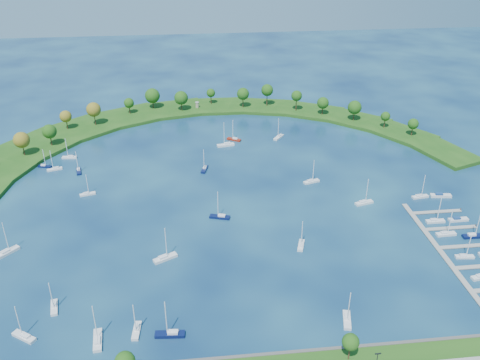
{
  "coord_description": "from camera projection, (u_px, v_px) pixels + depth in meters",
  "views": [
    {
      "loc": [
        -19.4,
        -212.77,
        120.86
      ],
      "look_at": [
        5.0,
        5.0,
        4.0
      ],
      "focal_mm": 38.47,
      "sensor_mm": 36.0,
      "label": 1
    }
  ],
  "objects": [
    {
      "name": "ground",
      "position": [
        231.0,
        193.0,
        245.35
      ],
      "size": [
        700.0,
        700.0,
        0.0
      ],
      "primitive_type": "plane",
      "color": "#07173F",
      "rests_on": "ground"
    },
    {
      "name": "breakwater",
      "position": [
        139.0,
        153.0,
        283.05
      ],
      "size": [
        286.74,
        247.64,
        2.0
      ],
      "color": "#1A4512",
      "rests_on": "ground"
    },
    {
      "name": "breakwater_trees",
      "position": [
        176.0,
        110.0,
        313.31
      ],
      "size": [
        243.66,
        95.55,
        14.87
      ],
      "color": "#382314",
      "rests_on": "breakwater"
    },
    {
      "name": "harbor_tower",
      "position": [
        197.0,
        105.0,
        342.69
      ],
      "size": [
        2.6,
        2.6,
        3.84
      ],
      "color": "gray",
      "rests_on": "breakwater"
    },
    {
      "name": "dock_system",
      "position": [
        463.0,
        257.0,
        200.08
      ],
      "size": [
        24.28,
        82.0,
        1.6
      ],
      "color": "gray",
      "rests_on": "ground"
    },
    {
      "name": "moored_boat_0",
      "position": [
        87.0,
        193.0,
        243.14
      ],
      "size": [
        7.56,
        3.97,
        10.7
      ],
      "rotation": [
        0.0,
        0.0,
        0.28
      ],
      "color": "silver",
      "rests_on": "ground"
    },
    {
      "name": "moored_boat_1",
      "position": [
        311.0,
        181.0,
        254.07
      ],
      "size": [
        8.56,
        4.65,
        12.12
      ],
      "rotation": [
        0.0,
        0.0,
        0.3
      ],
      "color": "silver",
      "rests_on": "ground"
    },
    {
      "name": "moored_boat_2",
      "position": [
        347.0,
        319.0,
        169.01
      ],
      "size": [
        4.39,
        8.93,
        12.65
      ],
      "rotation": [
        0.0,
        0.0,
        4.47
      ],
      "color": "silver",
      "rests_on": "ground"
    },
    {
      "name": "moored_boat_3",
      "position": [
        137.0,
        330.0,
        164.76
      ],
      "size": [
        2.94,
        8.23,
        11.86
      ],
      "rotation": [
        0.0,
        0.0,
        4.63
      ],
      "color": "silver",
      "rests_on": "ground"
    },
    {
      "name": "moored_boat_4",
      "position": [
        205.0,
        169.0,
        266.03
      ],
      "size": [
        4.36,
        8.43,
        11.93
      ],
      "rotation": [
        0.0,
        0.0,
        4.44
      ],
      "color": "#09123C",
      "rests_on": "ground"
    },
    {
      "name": "moored_boat_5",
      "position": [
        7.0,
        251.0,
        202.0
      ],
      "size": [
        8.38,
        8.77,
        13.94
      ],
      "rotation": [
        0.0,
        0.0,
        0.83
      ],
      "color": "silver",
      "rests_on": "ground"
    },
    {
      "name": "moored_boat_6",
      "position": [
        70.0,
        157.0,
        278.66
      ],
      "size": [
        8.03,
        2.88,
        11.57
      ],
      "rotation": [
        0.0,
        0.0,
        3.05
      ],
      "color": "silver",
      "rests_on": "ground"
    },
    {
      "name": "moored_boat_7",
      "position": [
        301.0,
        245.0,
        206.28
      ],
      "size": [
        4.52,
        8.04,
        11.4
      ],
      "rotation": [
        0.0,
        0.0,
        1.25
      ],
      "color": "silver",
      "rests_on": "ground"
    },
    {
      "name": "moored_boat_8",
      "position": [
        220.0,
        216.0,
        225.02
      ],
      "size": [
        9.33,
        5.0,
        13.22
      ],
      "rotation": [
        0.0,
        0.0,
        2.85
      ],
      "color": "#09123C",
      "rests_on": "ground"
    },
    {
      "name": "moored_boat_9",
      "position": [
        226.0,
        144.0,
        292.87
      ],
      "size": [
        10.19,
        4.43,
        14.5
      ],
      "rotation": [
        0.0,
        0.0,
        3.32
      ],
      "color": "silver",
      "rests_on": "ground"
    },
    {
      "name": "moored_boat_10",
      "position": [
        279.0,
        137.0,
        302.96
      ],
      "size": [
        7.31,
        8.4,
        12.86
      ],
      "rotation": [
        0.0,
        0.0,
        4.05
      ],
      "color": "silver",
      "rests_on": "ground"
    },
    {
      "name": "moored_boat_11",
      "position": [
        55.0,
        169.0,
        266.14
      ],
      "size": [
        7.93,
        4.37,
        11.23
      ],
      "rotation": [
        0.0,
        0.0,
        3.45
      ],
      "color": "silver",
      "rests_on": "ground"
    },
    {
      "name": "moored_boat_12",
      "position": [
        98.0,
        340.0,
        160.91
      ],
      "size": [
        3.65,
        9.67,
        13.88
      ],
      "rotation": [
        0.0,
        0.0,
        1.68
      ],
      "color": "silver",
      "rests_on": "ground"
    },
    {
      "name": "moored_boat_13",
      "position": [
        165.0,
        257.0,
        198.64
      ],
      "size": [
        9.68,
        6.81,
        14.02
      ],
      "rotation": [
        0.0,
        0.0,
        0.49
      ],
      "color": "silver",
      "rests_on": "ground"
    },
    {
      "name": "moored_boat_14",
      "position": [
        54.0,
        306.0,
        174.34
      ],
      "size": [
        3.67,
        8.12,
        11.53
      ],
      "rotation": [
        0.0,
        0.0,
        4.91
      ],
      "color": "silver",
      "rests_on": "ground"
    },
    {
      "name": "moored_boat_15",
      "position": [
        170.0,
        333.0,
        163.22
      ],
      "size": [
        9.72,
        3.42,
        14.02
      ],
      "rotation": [
        0.0,
        0.0,
        3.06
      ],
      "color": "#09123C",
      "rests_on": "ground"
    },
    {
      "name": "moored_boat_16",
      "position": [
        24.0,
        336.0,
        162.36
      ],
      "size": [
        8.43,
        6.82,
        12.61
      ],
      "rotation": [
        0.0,
        0.0,
        2.54
      ],
      "color": "silver",
      "rests_on": "ground"
    },
    {
      "name": "moored_boat_17",
      "position": [
        364.0,
        202.0,
        235.82
      ],
      "size": [
        9.04,
        4.62,
        12.8
      ],
      "rotation": [
        0.0,
        0.0,
        6.55
      ],
      "color": "silver",
      "rests_on": "ground"
    },
    {
      "name": "moored_boat_18",
      "position": [
        45.0,
        166.0,
        269.17
      ],
      "size": [
        7.24,
        3.59,
        10.26
      ],
      "rotation": [
        0.0,
        0.0,
        6.04
      ],
      "color": "#09123C",
      "rests_on": "ground"
    },
    {
      "name": "moored_boat_19",
      "position": [
        234.0,
        139.0,
        300.03
      ],
      "size": [
        8.43,
        6.36,
        12.38
      ],
      "rotation": [
        0.0,
        0.0,
        2.6
      ],
      "color": "maroon",
      "rests_on": "ground"
    },
    {
      "name": "moored_boat_20",
      "position": [
        79.0,
        170.0,
        264.21
      ],
      "size": [
        3.87,
        8.3,
        11.77
      ],
      "rotation": [
        0.0,
        0.0,
        4.92
      ],
      "color": "#09123C",
      "rests_on": "ground"
    },
    {
      "name": "docked_boat_4",
      "position": [
        465.0,
        256.0,
        199.63
      ],
      "size": [
        7.46,
        2.77,
        10.72
      ],
      "rotation": [
        0.0,
        0.0,
        -0.1
      ],
      "color": "silver",
      "rests_on": "ground"
    },
    {
      "name": "docked_boat_6",
      "position": [
        446.0,
        233.0,
        213.35
      ],
      "size": [
        8.52,
        2.71,
        12.39
      ],
      "rotation": [
        0.0,
        0.0,
        0.04
      ],
      "color": "silver",
      "rests_on": "ground"
    },
    {
      "name": "docked_boat_7",
      "position": [
        473.0,
        235.0,
        211.9
      ],
      "size": [
        9.09,
        2.69,
        13.3
      ],
      "rotation": [
        0.0,
        0.0,
        -0.02
      ],
      "color": "#09123C",
      "rests_on": "ground"
    },
    {
      "name": "docked_boat_8",
      "position": [
        435.0,
        220.0,
        222.09
      ],
      "size": [
        8.24,
        2.34,
        12.1
      ],
      "rotation": [
        0.0,
        0.0,
        -0.0
      ],
      "color": "silver",
      "rests_on": "ground"
    },
    {
      "name": "docked_boat_9",
      "position": [
        458.0,
        219.0,
        223.3
      ],
      "size": [
        8.81,
        2.78,
        1.78
      ],
      "rotation": [
        0.0,
        0.0,
        0.04
      ],
      "color": "silver",
      "rests_on": "ground"
    },
    {
      "name": "docked_boat_10",
      "position": [
        420.0,
        196.0,
        240.86
      ],
      "size": [
        8.21,
        3.32,
        11.73
      ],
      "rotation": [
        0.0,
        0.0,
        0.14
      ],
      "color": "silver",
      "rests_on": "ground"
    },
    {
      "name": "docked_boat_11",
      "position": [
        440.0,
        195.0,
        241.73
      ],
      "size": [
        9.92,
        3.97,
        1.97
      ],
      "rotation": [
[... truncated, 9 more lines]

